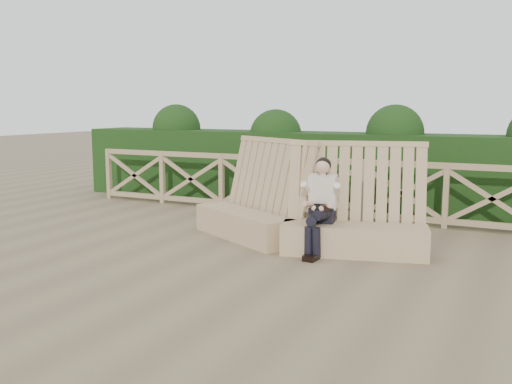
% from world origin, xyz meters
% --- Properties ---
extents(ground, '(60.00, 60.00, 0.00)m').
position_xyz_m(ground, '(0.00, 0.00, 0.00)').
color(ground, brown).
rests_on(ground, ground).
extents(bench, '(3.82, 1.62, 1.56)m').
position_xyz_m(bench, '(0.39, 1.32, 0.39)').
color(bench, '#9A7958').
rests_on(bench, ground).
extents(woman, '(0.41, 0.83, 1.33)m').
position_xyz_m(woman, '(0.83, 1.03, 0.71)').
color(woman, black).
rests_on(woman, ground).
extents(guardrail, '(10.10, 0.09, 1.10)m').
position_xyz_m(guardrail, '(0.00, 3.50, 0.55)').
color(guardrail, '#826A4B').
rests_on(guardrail, ground).
extents(hedge, '(12.00, 1.20, 1.50)m').
position_xyz_m(hedge, '(0.00, 4.70, 0.75)').
color(hedge, black).
rests_on(hedge, ground).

